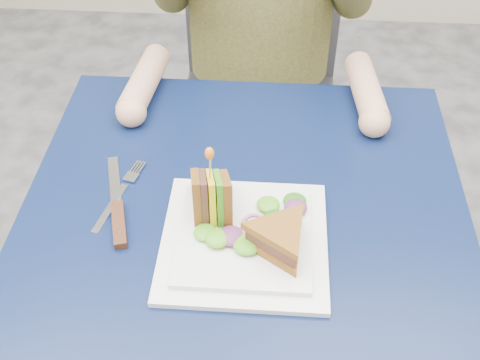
# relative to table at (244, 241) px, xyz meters

# --- Properties ---
(table) EXTENTS (0.75, 0.75, 0.73)m
(table) POSITION_rel_table_xyz_m (0.00, 0.00, 0.00)
(table) COLOR black
(table) RESTS_ON ground
(chair) EXTENTS (0.42, 0.40, 0.93)m
(chair) POSITION_rel_table_xyz_m (0.00, 0.71, -0.11)
(chair) COLOR #47474C
(chair) RESTS_ON ground
(plate) EXTENTS (0.26, 0.26, 0.02)m
(plate) POSITION_rel_table_xyz_m (0.00, -0.07, 0.09)
(plate) COLOR white
(plate) RESTS_ON table
(sandwich_flat) EXTENTS (0.17, 0.17, 0.05)m
(sandwich_flat) POSITION_rel_table_xyz_m (0.06, -0.10, 0.12)
(sandwich_flat) COLOR brown
(sandwich_flat) RESTS_ON plate
(sandwich_upright) EXTENTS (0.08, 0.14, 0.14)m
(sandwich_upright) POSITION_rel_table_xyz_m (-0.05, -0.03, 0.13)
(sandwich_upright) COLOR brown
(sandwich_upright) RESTS_ON plate
(fork) EXTENTS (0.06, 0.18, 0.01)m
(fork) POSITION_rel_table_xyz_m (-0.22, 0.01, 0.08)
(fork) COLOR silver
(fork) RESTS_ON table
(knife) EXTENTS (0.08, 0.22, 0.02)m
(knife) POSITION_rel_table_xyz_m (-0.21, -0.03, 0.09)
(knife) COLOR silver
(knife) RESTS_ON table
(toothpick) EXTENTS (0.01, 0.01, 0.06)m
(toothpick) POSITION_rel_table_xyz_m (-0.05, -0.03, 0.20)
(toothpick) COLOR tan
(toothpick) RESTS_ON sandwich_upright
(toothpick_frill) EXTENTS (0.01, 0.01, 0.02)m
(toothpick_frill) POSITION_rel_table_xyz_m (-0.05, -0.03, 0.23)
(toothpick_frill) COLOR orange
(toothpick_frill) RESTS_ON sandwich_upright
(lettuce_spill) EXTENTS (0.15, 0.13, 0.02)m
(lettuce_spill) POSITION_rel_table_xyz_m (0.01, -0.06, 0.11)
(lettuce_spill) COLOR #337A14
(lettuce_spill) RESTS_ON plate
(onion_ring) EXTENTS (0.04, 0.04, 0.02)m
(onion_ring) POSITION_rel_table_xyz_m (0.02, -0.07, 0.11)
(onion_ring) COLOR #9E4C7A
(onion_ring) RESTS_ON plate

